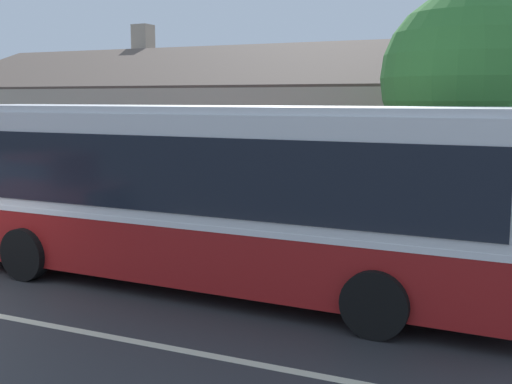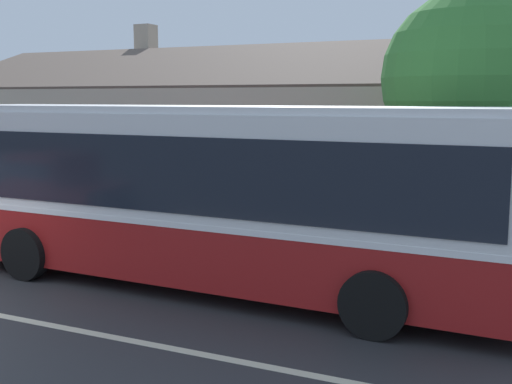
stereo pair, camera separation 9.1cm
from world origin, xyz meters
The scene contains 4 objects.
sidewalk_far centered at (0.00, 6.00, 0.07)m, with size 60.00×3.00×0.15m, color #9E9E99.
community_building centered at (0.81, 14.08, 1.97)m, with size 24.33×9.98×6.34m.
transit_bus centered at (3.83, 2.90, 1.76)m, with size 11.68×2.99×3.27m.
street_tree_primary centered at (8.04, 6.62, 3.67)m, with size 3.56×3.56×5.59m.
Camera 1 is at (9.47, -7.16, 3.41)m, focal length 45.00 mm.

